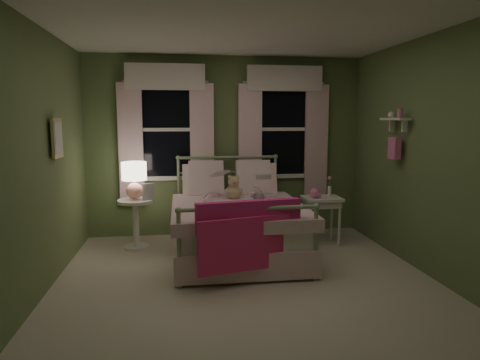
{
  "coord_description": "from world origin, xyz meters",
  "views": [
    {
      "loc": [
        -0.67,
        -4.15,
        1.7
      ],
      "look_at": [
        0.02,
        0.7,
        1.0
      ],
      "focal_mm": 32.0,
      "sensor_mm": 36.0,
      "label": 1
    }
  ],
  "objects": [
    {
      "name": "room_shell",
      "position": [
        0.0,
        0.0,
        1.3
      ],
      "size": [
        4.2,
        4.2,
        4.2
      ],
      "color": "beige",
      "rests_on": "ground"
    },
    {
      "name": "bed",
      "position": [
        0.02,
        1.05,
        0.38
      ],
      "size": [
        1.58,
        2.04,
        1.18
      ],
      "color": "white",
      "rests_on": "ground"
    },
    {
      "name": "pink_throw",
      "position": [
        0.02,
        0.02,
        0.61
      ],
      "size": [
        1.1,
        0.36,
        0.71
      ],
      "color": "#D4297A",
      "rests_on": "bed"
    },
    {
      "name": "child_left",
      "position": [
        -0.26,
        1.47,
        0.93
      ],
      "size": [
        0.3,
        0.24,
        0.73
      ],
      "primitive_type": "imported",
      "rotation": [
        0.0,
        0.0,
        2.85
      ],
      "color": "#F7D1DD",
      "rests_on": "bed"
    },
    {
      "name": "child_right",
      "position": [
        0.3,
        1.47,
        0.9
      ],
      "size": [
        0.34,
        0.28,
        0.66
      ],
      "primitive_type": "imported",
      "rotation": [
        0.0,
        0.0,
        3.23
      ],
      "color": "#F7D1DD",
      "rests_on": "bed"
    },
    {
      "name": "book_left",
      "position": [
        -0.26,
        1.22,
        0.96
      ],
      "size": [
        0.23,
        0.18,
        0.26
      ],
      "primitive_type": "imported",
      "rotation": [
        1.22,
        0.0,
        0.34
      ],
      "color": "beige",
      "rests_on": "child_left"
    },
    {
      "name": "book_right",
      "position": [
        0.3,
        1.22,
        0.92
      ],
      "size": [
        0.21,
        0.15,
        0.26
      ],
      "primitive_type": "imported",
      "rotation": [
        1.22,
        0.0,
        -0.19
      ],
      "color": "beige",
      "rests_on": "child_right"
    },
    {
      "name": "teddy_bear",
      "position": [
        0.02,
        1.31,
        0.79
      ],
      "size": [
        0.24,
        0.2,
        0.33
      ],
      "color": "tan",
      "rests_on": "bed"
    },
    {
      "name": "nightstand_left",
      "position": [
        -1.26,
        1.51,
        0.42
      ],
      "size": [
        0.46,
        0.46,
        0.65
      ],
      "color": "white",
      "rests_on": "ground"
    },
    {
      "name": "table_lamp",
      "position": [
        -1.26,
        1.51,
        0.95
      ],
      "size": [
        0.32,
        0.32,
        0.49
      ],
      "color": "#FFA196",
      "rests_on": "nightstand_left"
    },
    {
      "name": "book_nightstand",
      "position": [
        -1.16,
        1.43,
        0.66
      ],
      "size": [
        0.22,
        0.26,
        0.02
      ],
      "primitive_type": "imported",
      "rotation": [
        0.0,
        0.0,
        0.29
      ],
      "color": "beige",
      "rests_on": "nightstand_left"
    },
    {
      "name": "nightstand_right",
      "position": [
        1.23,
        1.34,
        0.55
      ],
      "size": [
        0.5,
        0.4,
        0.64
      ],
      "color": "white",
      "rests_on": "ground"
    },
    {
      "name": "pink_toy",
      "position": [
        1.13,
        1.34,
        0.71
      ],
      "size": [
        0.14,
        0.19,
        0.14
      ],
      "color": "pink",
      "rests_on": "nightstand_right"
    },
    {
      "name": "bud_vase",
      "position": [
        1.35,
        1.39,
        0.79
      ],
      "size": [
        0.06,
        0.06,
        0.28
      ],
      "color": "white",
      "rests_on": "nightstand_right"
    },
    {
      "name": "window_left",
      "position": [
        -0.85,
        2.03,
        1.62
      ],
      "size": [
        1.34,
        0.13,
        1.96
      ],
      "color": "black",
      "rests_on": "room_shell"
    },
    {
      "name": "window_right",
      "position": [
        0.85,
        2.03,
        1.62
      ],
      "size": [
        1.34,
        0.13,
        1.96
      ],
      "color": "black",
      "rests_on": "room_shell"
    },
    {
      "name": "wall_shelf",
      "position": [
        1.9,
        0.7,
        1.52
      ],
      "size": [
        0.15,
        0.5,
        0.6
      ],
      "color": "white",
      "rests_on": "room_shell"
    },
    {
      "name": "framed_picture",
      "position": [
        -1.95,
        0.6,
        1.5
      ],
      "size": [
        0.03,
        0.32,
        0.42
      ],
      "color": "beige",
      "rests_on": "room_shell"
    }
  ]
}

